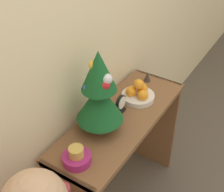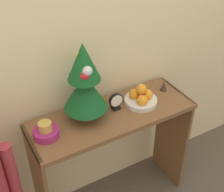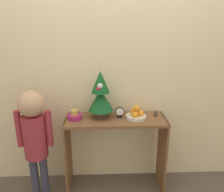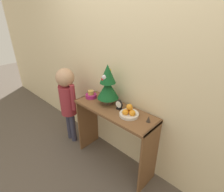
% 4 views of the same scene
% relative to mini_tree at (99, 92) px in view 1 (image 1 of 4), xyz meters
% --- Properties ---
extents(back_wall, '(7.00, 0.05, 2.50)m').
position_rel_mini_tree_xyz_m(back_wall, '(0.15, 0.18, 0.19)').
color(back_wall, beige).
rests_on(back_wall, ground_plane).
extents(console_table, '(1.02, 0.37, 0.81)m').
position_rel_mini_tree_xyz_m(console_table, '(0.15, -0.05, -0.45)').
color(console_table, brown).
rests_on(console_table, ground_plane).
extents(mini_tree, '(0.25, 0.25, 0.48)m').
position_rel_mini_tree_xyz_m(mini_tree, '(0.00, 0.00, 0.00)').
color(mini_tree, '#4C3828').
rests_on(mini_tree, console_table).
extents(fruit_bowl, '(0.20, 0.20, 0.14)m').
position_rel_mini_tree_xyz_m(fruit_bowl, '(0.36, -0.04, -0.20)').
color(fruit_bowl, silver).
rests_on(fruit_bowl, console_table).
extents(singing_bowl, '(0.14, 0.14, 0.09)m').
position_rel_mini_tree_xyz_m(singing_bowl, '(-0.26, -0.04, -0.21)').
color(singing_bowl, '#9E2366').
rests_on(singing_bowl, console_table).
extents(desk_clock, '(0.09, 0.04, 0.11)m').
position_rel_mini_tree_xyz_m(desk_clock, '(0.19, -0.02, -0.19)').
color(desk_clock, black).
rests_on(desk_clock, console_table).
extents(figurine, '(0.04, 0.04, 0.07)m').
position_rel_mini_tree_xyz_m(figurine, '(0.57, 0.00, -0.21)').
color(figurine, '#382D23').
rests_on(figurine, console_table).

